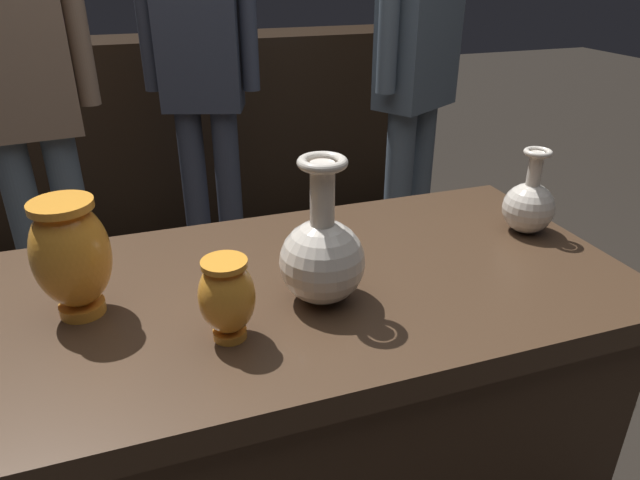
{
  "coord_description": "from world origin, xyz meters",
  "views": [
    {
      "loc": [
        -0.31,
        -0.9,
        1.36
      ],
      "look_at": [
        -0.01,
        -0.04,
        0.9
      ],
      "focal_mm": 32.21,
      "sensor_mm": 36.0,
      "label": 1
    }
  ],
  "objects_px": {
    "shelf_vase_left": "(61,25)",
    "visitor_near_right": "(417,62)",
    "vase_right_accent": "(529,205)",
    "vase_centerpiece": "(322,256)",
    "shelf_vase_center": "(176,21)",
    "visitor_near_left": "(20,86)",
    "vase_left_accent": "(227,296)",
    "vase_tall_behind": "(71,255)",
    "visitor_center_back": "(202,73)"
  },
  "relations": [
    {
      "from": "vase_centerpiece",
      "to": "vase_tall_behind",
      "type": "relative_size",
      "value": 1.27
    },
    {
      "from": "vase_centerpiece",
      "to": "shelf_vase_left",
      "type": "xyz_separation_m",
      "value": [
        -0.5,
        2.23,
        0.18
      ]
    },
    {
      "from": "shelf_vase_left",
      "to": "visitor_near_right",
      "type": "height_order",
      "value": "visitor_near_right"
    },
    {
      "from": "visitor_near_right",
      "to": "vase_left_accent",
      "type": "bearing_deg",
      "value": 21.28
    },
    {
      "from": "visitor_center_back",
      "to": "shelf_vase_center",
      "type": "bearing_deg",
      "value": -70.06
    },
    {
      "from": "visitor_near_left",
      "to": "vase_right_accent",
      "type": "bearing_deg",
      "value": 128.23
    },
    {
      "from": "vase_centerpiece",
      "to": "vase_tall_behind",
      "type": "bearing_deg",
      "value": 167.13
    },
    {
      "from": "vase_right_accent",
      "to": "visitor_near_left",
      "type": "bearing_deg",
      "value": 135.02
    },
    {
      "from": "vase_tall_behind",
      "to": "shelf_vase_left",
      "type": "height_order",
      "value": "shelf_vase_left"
    },
    {
      "from": "vase_centerpiece",
      "to": "shelf_vase_center",
      "type": "relative_size",
      "value": 1.84
    },
    {
      "from": "vase_right_accent",
      "to": "visitor_near_left",
      "type": "distance_m",
      "value": 1.58
    },
    {
      "from": "vase_centerpiece",
      "to": "shelf_vase_center",
      "type": "xyz_separation_m",
      "value": [
        0.02,
        2.22,
        0.18
      ]
    },
    {
      "from": "vase_tall_behind",
      "to": "shelf_vase_left",
      "type": "bearing_deg",
      "value": 92.6
    },
    {
      "from": "vase_right_accent",
      "to": "visitor_near_right",
      "type": "height_order",
      "value": "visitor_near_right"
    },
    {
      "from": "vase_left_accent",
      "to": "shelf_vase_left",
      "type": "xyz_separation_m",
      "value": [
        -0.32,
        2.3,
        0.19
      ]
    },
    {
      "from": "shelf_vase_center",
      "to": "visitor_near_left",
      "type": "distance_m",
      "value": 1.17
    },
    {
      "from": "vase_centerpiece",
      "to": "vase_tall_behind",
      "type": "height_order",
      "value": "vase_centerpiece"
    },
    {
      "from": "vase_centerpiece",
      "to": "vase_left_accent",
      "type": "distance_m",
      "value": 0.19
    },
    {
      "from": "vase_tall_behind",
      "to": "visitor_near_right",
      "type": "relative_size",
      "value": 0.12
    },
    {
      "from": "shelf_vase_left",
      "to": "visitor_near_right",
      "type": "relative_size",
      "value": 0.07
    },
    {
      "from": "vase_left_accent",
      "to": "visitor_near_left",
      "type": "distance_m",
      "value": 1.36
    },
    {
      "from": "vase_left_accent",
      "to": "vase_right_accent",
      "type": "bearing_deg",
      "value": 14.29
    },
    {
      "from": "shelf_vase_left",
      "to": "vase_right_accent",
      "type": "bearing_deg",
      "value": -64.12
    },
    {
      "from": "vase_left_accent",
      "to": "shelf_vase_left",
      "type": "relative_size",
      "value": 1.2
    },
    {
      "from": "shelf_vase_center",
      "to": "vase_right_accent",
      "type": "bearing_deg",
      "value": -76.46
    },
    {
      "from": "vase_tall_behind",
      "to": "vase_right_accent",
      "type": "relative_size",
      "value": 1.1
    },
    {
      "from": "shelf_vase_center",
      "to": "vase_left_accent",
      "type": "bearing_deg",
      "value": -94.91
    },
    {
      "from": "vase_left_accent",
      "to": "visitor_near_right",
      "type": "xyz_separation_m",
      "value": [
        0.95,
        1.2,
        0.12
      ]
    },
    {
      "from": "vase_right_accent",
      "to": "shelf_vase_center",
      "type": "bearing_deg",
      "value": 103.54
    },
    {
      "from": "shelf_vase_center",
      "to": "visitor_center_back",
      "type": "relative_size",
      "value": 0.09
    },
    {
      "from": "shelf_vase_center",
      "to": "visitor_near_left",
      "type": "xyz_separation_m",
      "value": [
        -0.61,
        -0.99,
        -0.09
      ]
    },
    {
      "from": "shelf_vase_left",
      "to": "shelf_vase_center",
      "type": "xyz_separation_m",
      "value": [
        0.52,
        -0.01,
        0.0
      ]
    },
    {
      "from": "vase_tall_behind",
      "to": "vase_right_accent",
      "type": "bearing_deg",
      "value": 1.58
    },
    {
      "from": "visitor_near_left",
      "to": "shelf_vase_center",
      "type": "bearing_deg",
      "value": -128.2
    },
    {
      "from": "vase_tall_behind",
      "to": "visitor_near_left",
      "type": "xyz_separation_m",
      "value": [
        -0.18,
        1.14,
        0.07
      ]
    },
    {
      "from": "vase_right_accent",
      "to": "visitor_near_left",
      "type": "height_order",
      "value": "visitor_near_left"
    },
    {
      "from": "visitor_center_back",
      "to": "shelf_vase_left",
      "type": "bearing_deg",
      "value": -32.07
    },
    {
      "from": "vase_right_accent",
      "to": "shelf_vase_left",
      "type": "xyz_separation_m",
      "value": [
        -1.03,
        2.12,
        0.2
      ]
    },
    {
      "from": "vase_left_accent",
      "to": "vase_centerpiece",
      "type": "bearing_deg",
      "value": 18.65
    },
    {
      "from": "shelf_vase_left",
      "to": "visitor_near_right",
      "type": "distance_m",
      "value": 1.68
    },
    {
      "from": "vase_right_accent",
      "to": "visitor_near_right",
      "type": "xyz_separation_m",
      "value": [
        0.25,
        1.02,
        0.14
      ]
    },
    {
      "from": "visitor_center_back",
      "to": "visitor_near_right",
      "type": "distance_m",
      "value": 0.87
    },
    {
      "from": "vase_right_accent",
      "to": "vase_centerpiece",
      "type": "bearing_deg",
      "value": -167.25
    },
    {
      "from": "vase_tall_behind",
      "to": "visitor_center_back",
      "type": "relative_size",
      "value": 0.13
    },
    {
      "from": "vase_right_accent",
      "to": "shelf_vase_center",
      "type": "distance_m",
      "value": 2.17
    },
    {
      "from": "vase_centerpiece",
      "to": "visitor_center_back",
      "type": "xyz_separation_m",
      "value": [
        0.03,
        1.58,
        0.04
      ]
    },
    {
      "from": "vase_left_accent",
      "to": "vase_right_accent",
      "type": "relative_size",
      "value": 0.74
    },
    {
      "from": "vase_centerpiece",
      "to": "visitor_near_right",
      "type": "relative_size",
      "value": 0.16
    },
    {
      "from": "shelf_vase_center",
      "to": "visitor_center_back",
      "type": "bearing_deg",
      "value": -88.43
    },
    {
      "from": "vase_tall_behind",
      "to": "visitor_near_right",
      "type": "bearing_deg",
      "value": 41.59
    }
  ]
}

